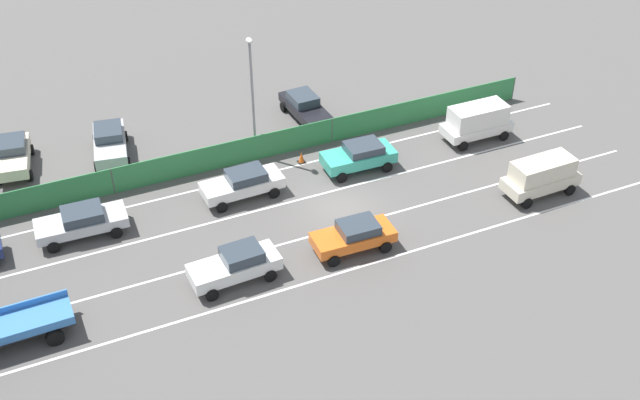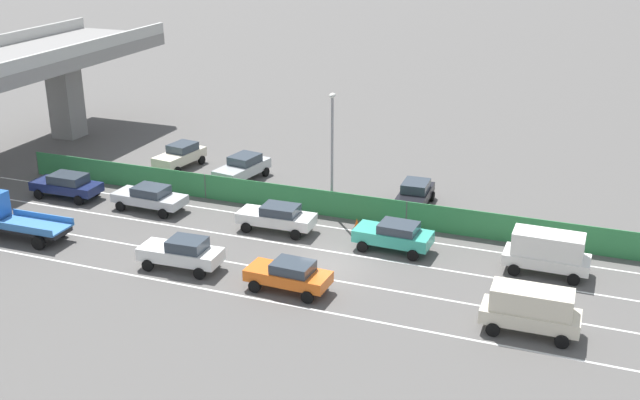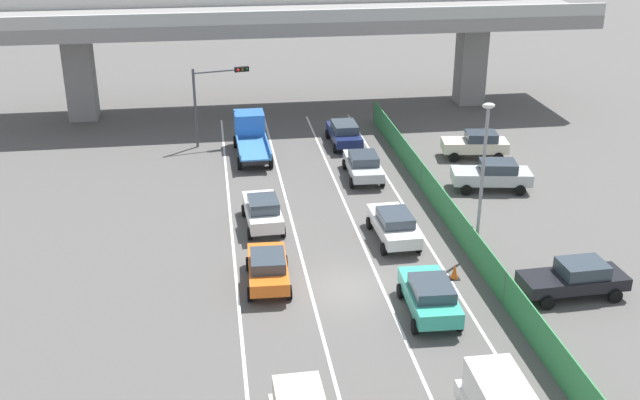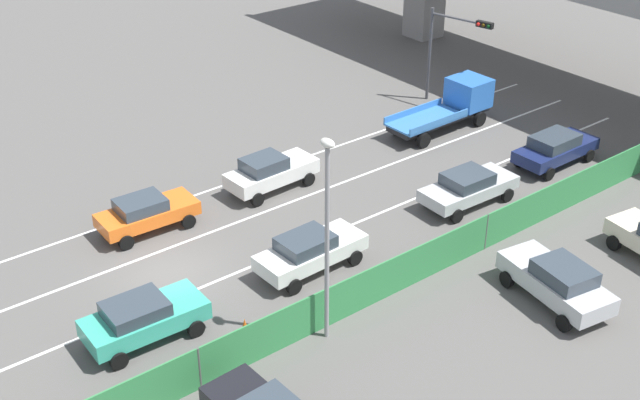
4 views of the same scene
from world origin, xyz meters
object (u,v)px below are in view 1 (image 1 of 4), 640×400
Objects in this scene: car_taxi_orange at (354,235)px; parked_sedan_cream at (13,155)px; car_van_cream at (542,175)px; traffic_cone at (301,157)px; car_hatchback_white at (236,264)px; street_lamp at (252,88)px; car_van_white at (477,121)px; car_sedan_white at (243,183)px; parked_sedan_dark at (305,106)px; car_taxi_teal at (360,155)px; parked_wagon_silver at (110,141)px; car_sedan_silver at (82,221)px.

parked_sedan_cream reaches higher than car_taxi_orange.
traffic_cone is (8.40, 11.04, -0.89)m from car_van_cream.
street_lamp is at bearing -24.89° from car_hatchback_white.
car_van_white is at bearing -107.11° from parked_sedan_cream.
car_sedan_white is 0.98× the size of parked_sedan_dark.
car_sedan_white is at bearing 135.18° from parked_sedan_dark.
car_hatchback_white is at bearing 109.52° from car_van_white.
car_taxi_orange is 8.60m from traffic_cone.
car_taxi_teal is 7.43m from car_taxi_orange.
car_sedan_white is (6.53, 15.36, -0.33)m from car_van_cream.
car_hatchback_white is at bearing -166.55° from parked_wagon_silver.
parked_wagon_silver reaches higher than car_taxi_orange.
car_van_white reaches higher than car_sedan_white.
car_sedan_silver is 0.99× the size of parked_wagon_silver.
traffic_cone is (8.31, -6.94, -0.60)m from car_hatchback_white.
car_van_cream is at bearing 179.63° from car_van_white.
car_sedan_silver is (6.86, 12.49, -0.00)m from car_taxi_orange.
parked_wagon_silver reaches higher than parked_sedan_dark.
parked_sedan_dark is at bearing -12.43° from car_taxi_orange.
car_van_cream is 15.82m from parked_sedan_dark.
car_sedan_silver is 1.03× the size of car_sedan_white.
car_taxi_teal reaches higher than car_taxi_orange.
car_van_cream reaches higher than car_taxi_orange.
car_sedan_silver is at bearing 89.47° from car_van_white.
car_van_cream reaches higher than traffic_cone.
car_sedan_white is 5.62m from street_lamp.
car_taxi_teal is 0.97× the size of car_hatchback_white.
traffic_cone is at bearing -111.92° from parked_sedan_cream.
car_sedan_silver is at bearing 107.74° from street_lamp.
car_van_cream is at bearing -118.83° from parked_sedan_cream.
car_taxi_teal reaches higher than parked_sedan_dark.
car_hatchback_white is at bearing 122.68° from car_taxi_teal.
parked_sedan_cream is at bearing 61.17° from car_van_cream.
car_sedan_white is (6.68, 3.64, 0.02)m from car_taxi_orange.
street_lamp is (3.82, 5.12, 3.70)m from car_taxi_teal.
street_lamp reaches higher than car_taxi_teal.
car_sedan_silver is 12.06m from street_lamp.
car_sedan_white is at bearing -22.14° from car_hatchback_white.
car_hatchback_white is at bearing -149.01° from parked_sedan_cream.
car_hatchback_white is 0.59× the size of street_lamp.
street_lamp is (-2.95, 4.51, 3.73)m from parked_sedan_dark.
parked_wagon_silver reaches higher than car_sedan_silver.
car_taxi_teal is at bearing -114.17° from parked_sedan_cream.
car_van_white is 24.25m from car_sedan_silver.
car_taxi_teal is 0.90× the size of parked_wagon_silver.
parked_wagon_silver is 11.62m from traffic_cone.
car_van_white is 11.07m from parked_sedan_dark.
car_sedan_silver is at bearing 74.51° from car_van_cream.
car_sedan_silver is (0.32, 16.03, -0.04)m from car_taxi_teal.
parked_wagon_silver is (13.88, 21.27, -0.27)m from car_van_cream.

